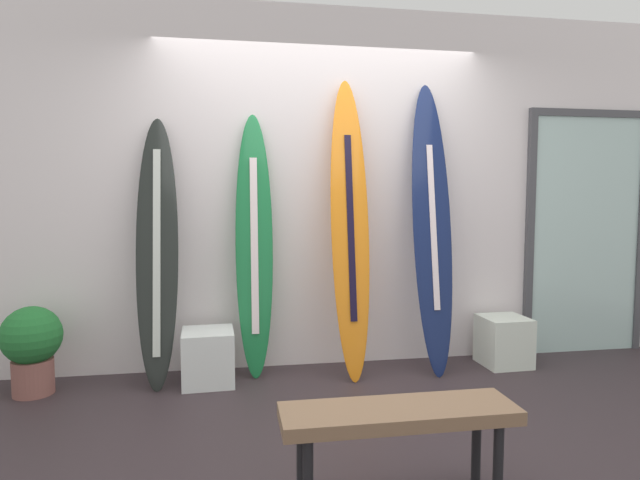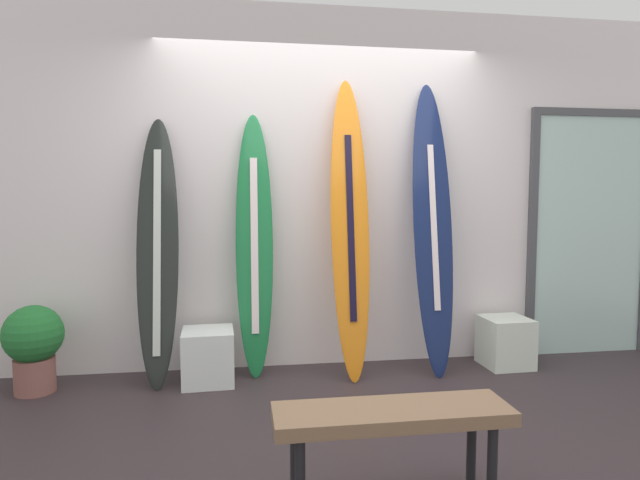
{
  "view_description": "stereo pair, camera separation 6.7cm",
  "coord_description": "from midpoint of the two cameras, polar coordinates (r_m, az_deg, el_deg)",
  "views": [
    {
      "loc": [
        -0.68,
        -2.88,
        1.34
      ],
      "look_at": [
        -0.05,
        0.95,
        1.02
      ],
      "focal_mm": 29.55,
      "sensor_mm": 36.0,
      "label": 1
    },
    {
      "loc": [
        -0.62,
        -2.89,
        1.34
      ],
      "look_at": [
        -0.05,
        0.95,
        1.02
      ],
      "focal_mm": 29.55,
      "sensor_mm": 36.0,
      "label": 2
    }
  ],
  "objects": [
    {
      "name": "surfboard_sunset",
      "position": [
        3.9,
        2.77,
        1.42
      ],
      "size": [
        0.29,
        0.48,
        2.23
      ],
      "color": "orange",
      "rests_on": "ground"
    },
    {
      "name": "display_block_center",
      "position": [
        4.49,
        18.87,
        -10.31
      ],
      "size": [
        0.36,
        0.36,
        0.39
      ],
      "color": "silver",
      "rests_on": "ground"
    },
    {
      "name": "ground",
      "position": [
        3.25,
        3.14,
        -19.95
      ],
      "size": [
        8.0,
        8.0,
        0.04
      ],
      "primitive_type": "cube",
      "color": "#34292D"
    },
    {
      "name": "surfboard_emerald",
      "position": [
        3.93,
        -7.62,
        -0.77
      ],
      "size": [
        0.28,
        0.29,
        1.95
      ],
      "color": "#1C773E",
      "rests_on": "ground"
    },
    {
      "name": "display_block_left",
      "position": [
        3.95,
        -12.51,
        -12.26
      ],
      "size": [
        0.38,
        0.38,
        0.39
      ],
      "color": "silver",
      "rests_on": "ground"
    },
    {
      "name": "surfboard_navy",
      "position": [
        4.1,
        11.58,
        1.23
      ],
      "size": [
        0.32,
        0.51,
        2.22
      ],
      "color": "#14214F",
      "rests_on": "ground"
    },
    {
      "name": "wall_back",
      "position": [
        4.24,
        -0.63,
        5.55
      ],
      "size": [
        7.2,
        0.2,
        2.8
      ],
      "primitive_type": "cube",
      "color": "white",
      "rests_on": "ground"
    },
    {
      "name": "bench",
      "position": [
        2.42,
        7.7,
        -18.78
      ],
      "size": [
        1.03,
        0.29,
        0.43
      ],
      "color": "#86664A",
      "rests_on": "ground"
    },
    {
      "name": "glass_door",
      "position": [
        5.03,
        26.48,
        1.12
      ],
      "size": [
        1.1,
        0.06,
        2.07
      ],
      "color": "silver",
      "rests_on": "ground"
    },
    {
      "name": "surfboard_charcoal",
      "position": [
        3.89,
        -17.7,
        -1.16
      ],
      "size": [
        0.3,
        0.44,
        1.91
      ],
      "color": "black",
      "rests_on": "ground"
    },
    {
      "name": "potted_plant",
      "position": [
        4.12,
        -29.17,
        -9.84
      ],
      "size": [
        0.39,
        0.39,
        0.6
      ],
      "color": "#8A534B",
      "rests_on": "ground"
    }
  ]
}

